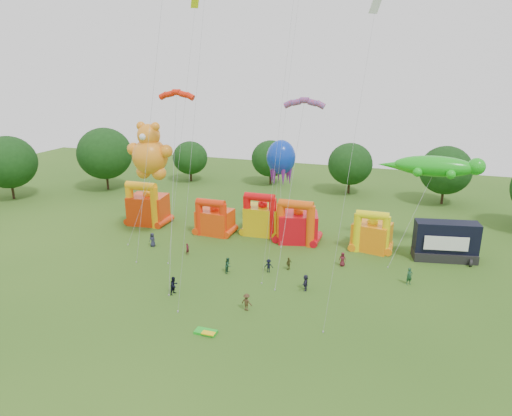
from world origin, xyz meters
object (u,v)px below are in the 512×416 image
(bouncy_castle_0, at_px, (147,207))
(spectator_0, at_px, (152,240))
(bouncy_castle_2, at_px, (262,218))
(spectator_4, at_px, (289,264))
(stage_trailer, at_px, (445,241))
(gecko_kite, at_px, (416,208))
(teddy_bear_kite, at_px, (146,173))
(octopus_kite, at_px, (281,191))

(bouncy_castle_0, height_order, spectator_0, bouncy_castle_0)
(bouncy_castle_2, relative_size, spectator_4, 4.13)
(spectator_0, bearing_deg, stage_trailer, 17.98)
(gecko_kite, bearing_deg, spectator_0, -166.25)
(spectator_0, distance_m, spectator_4, 19.20)
(bouncy_castle_2, height_order, stage_trailer, bouncy_castle_2)
(bouncy_castle_0, relative_size, stage_trailer, 0.87)
(teddy_bear_kite, xyz_separation_m, gecko_kite, (33.94, 6.76, -3.36))
(bouncy_castle_0, bearing_deg, teddy_bear_kite, -55.65)
(bouncy_castle_0, distance_m, teddy_bear_kite, 10.80)
(bouncy_castle_0, distance_m, octopus_kite, 20.85)
(bouncy_castle_2, bearing_deg, octopus_kite, 29.48)
(bouncy_castle_0, relative_size, teddy_bear_kite, 0.42)
(stage_trailer, bearing_deg, teddy_bear_kite, -169.79)
(spectator_4, bearing_deg, bouncy_castle_0, -82.44)
(gecko_kite, xyz_separation_m, spectator_4, (-13.76, -9.26, -5.59))
(teddy_bear_kite, height_order, octopus_kite, teddy_bear_kite)
(octopus_kite, distance_m, spectator_0, 18.93)
(spectator_0, xyz_separation_m, spectator_4, (19.16, -1.20, -0.18))
(bouncy_castle_0, bearing_deg, spectator_0, -55.01)
(bouncy_castle_2, distance_m, octopus_kite, 4.69)
(bouncy_castle_0, distance_m, stage_trailer, 42.35)
(octopus_kite, bearing_deg, teddy_bear_kite, -149.49)
(bouncy_castle_2, height_order, gecko_kite, gecko_kite)
(stage_trailer, relative_size, octopus_kite, 0.60)
(bouncy_castle_2, xyz_separation_m, spectator_4, (6.74, -10.48, -1.66))
(bouncy_castle_0, height_order, bouncy_castle_2, bouncy_castle_0)
(spectator_4, bearing_deg, bouncy_castle_2, -119.30)
(stage_trailer, height_order, spectator_4, stage_trailer)
(stage_trailer, xyz_separation_m, teddy_bear_kite, (-37.78, -6.80, 7.37))
(stage_trailer, xyz_separation_m, spectator_0, (-36.76, -8.10, -1.41))
(gecko_kite, relative_size, spectator_4, 8.30)
(bouncy_castle_0, xyz_separation_m, teddy_bear_kite, (4.58, -6.70, 7.13))
(bouncy_castle_0, distance_m, gecko_kite, 38.70)
(teddy_bear_kite, bearing_deg, spectator_4, -7.06)
(gecko_kite, height_order, octopus_kite, octopus_kite)
(bouncy_castle_2, bearing_deg, bouncy_castle_0, -175.94)
(teddy_bear_kite, relative_size, spectator_0, 8.68)
(bouncy_castle_0, bearing_deg, bouncy_castle_2, 4.06)
(teddy_bear_kite, bearing_deg, bouncy_castle_0, 124.35)
(spectator_0, height_order, spectator_4, spectator_0)
(gecko_kite, bearing_deg, stage_trailer, 0.66)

